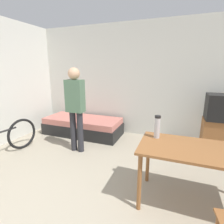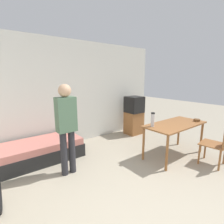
{
  "view_description": "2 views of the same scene",
  "coord_description": "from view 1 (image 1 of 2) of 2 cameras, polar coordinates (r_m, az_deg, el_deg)",
  "views": [
    {
      "loc": [
        1.16,
        -0.93,
        1.65
      ],
      "look_at": [
        0.05,
        1.98,
        0.87
      ],
      "focal_mm": 28.0,
      "sensor_mm": 36.0,
      "label": 1
    },
    {
      "loc": [
        -1.89,
        -0.95,
        1.8
      ],
      "look_at": [
        0.24,
        1.76,
        1.09
      ],
      "focal_mm": 28.0,
      "sensor_mm": 36.0,
      "label": 2
    }
  ],
  "objects": [
    {
      "name": "wall_back",
      "position": [
        4.4,
        5.54,
        10.13
      ],
      "size": [
        5.77,
        0.06,
        2.7
      ],
      "color": "silver",
      "rests_on": "ground_plane"
    },
    {
      "name": "daybed",
      "position": [
        4.55,
        -9.47,
        -4.55
      ],
      "size": [
        1.95,
        0.83,
        0.43
      ],
      "color": "black",
      "rests_on": "ground_plane"
    },
    {
      "name": "tv",
      "position": [
        3.95,
        31.14,
        -3.44
      ],
      "size": [
        0.5,
        0.47,
        1.18
      ],
      "color": "brown",
      "rests_on": "ground_plane"
    },
    {
      "name": "dining_table",
      "position": [
        2.3,
        28.31,
        -12.79
      ],
      "size": [
        1.49,
        0.71,
        0.76
      ],
      "color": "brown",
      "rests_on": "ground_plane"
    },
    {
      "name": "person_standing",
      "position": [
        3.45,
        -11.87,
        2.47
      ],
      "size": [
        0.34,
        0.22,
        1.67
      ],
      "color": "#28282D",
      "rests_on": "ground_plane"
    },
    {
      "name": "thermos_flask",
      "position": [
        2.35,
        14.57,
        -4.38
      ],
      "size": [
        0.08,
        0.08,
        0.3
      ],
      "color": "#B7B7BC",
      "rests_on": "dining_table"
    }
  ]
}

